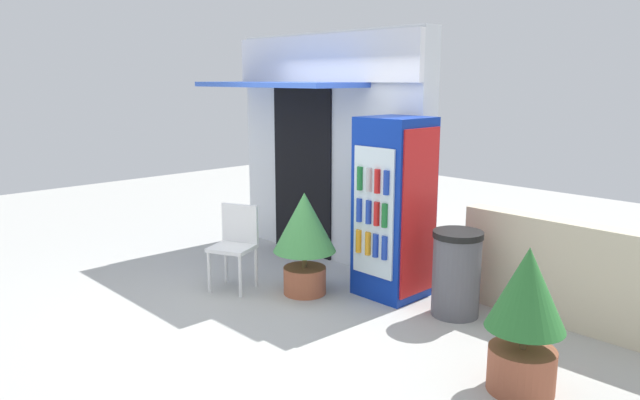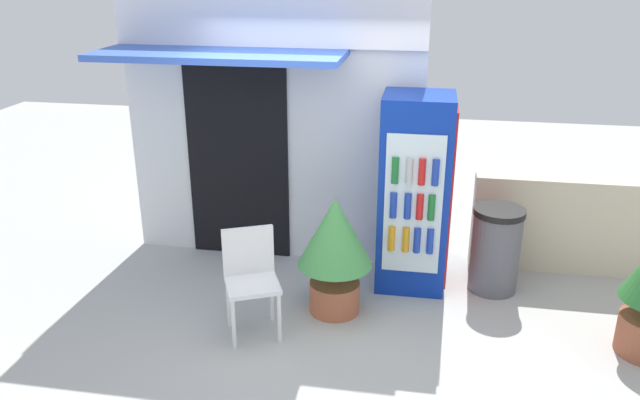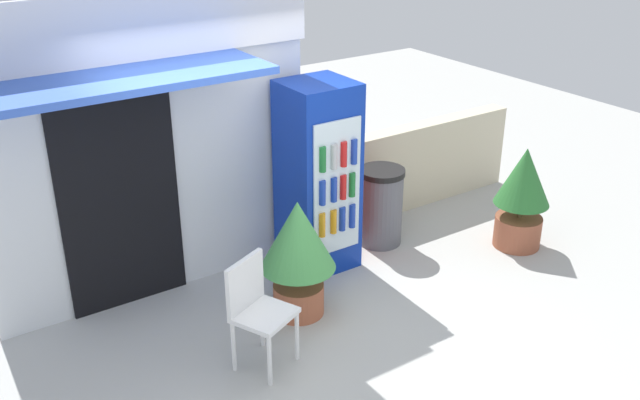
% 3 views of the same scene
% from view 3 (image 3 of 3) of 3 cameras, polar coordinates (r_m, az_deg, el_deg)
% --- Properties ---
extents(ground, '(16.00, 16.00, 0.00)m').
position_cam_3_polar(ground, '(6.22, -1.11, -11.03)').
color(ground, '#B2B2AD').
extents(storefront_building, '(3.04, 1.13, 2.81)m').
position_cam_3_polar(storefront_building, '(6.51, -13.58, 4.73)').
color(storefront_building, silver).
rests_on(storefront_building, ground).
extents(drink_cooler, '(0.67, 0.68, 1.88)m').
position_cam_3_polar(drink_cooler, '(6.94, -0.09, 1.84)').
color(drink_cooler, '#0C2D9E').
rests_on(drink_cooler, ground).
extents(plastic_chair, '(0.56, 0.54, 0.91)m').
position_cam_3_polar(plastic_chair, '(5.71, -5.09, -8.27)').
color(plastic_chair, white).
rests_on(plastic_chair, ground).
extents(potted_plant_near_shop, '(0.67, 0.67, 1.10)m').
position_cam_3_polar(potted_plant_near_shop, '(6.23, -1.77, -3.71)').
color(potted_plant_near_shop, '#AD5B3D').
rests_on(potted_plant_near_shop, ground).
extents(potted_plant_curbside, '(0.57, 0.57, 1.10)m').
position_cam_3_polar(potted_plant_curbside, '(7.69, 15.75, 0.59)').
color(potted_plant_curbside, '#995138').
rests_on(potted_plant_curbside, ground).
extents(trash_bin, '(0.48, 0.48, 0.84)m').
position_cam_3_polar(trash_bin, '(7.58, 4.83, -0.48)').
color(trash_bin, '#595960').
rests_on(trash_bin, ground).
extents(stone_boundary_wall, '(2.48, 0.23, 0.99)m').
position_cam_3_polar(stone_boundary_wall, '(8.56, 8.08, 2.89)').
color(stone_boundary_wall, beige).
rests_on(stone_boundary_wall, ground).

